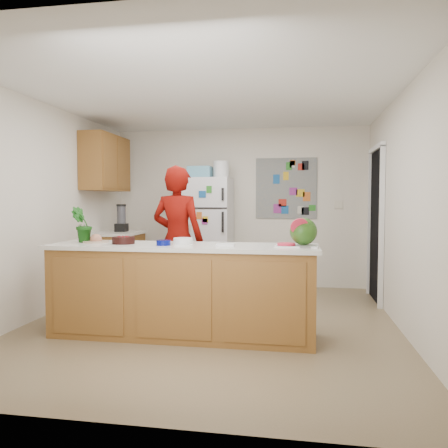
% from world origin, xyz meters
% --- Properties ---
extents(floor, '(4.00, 4.50, 0.02)m').
position_xyz_m(floor, '(0.00, 0.00, -0.01)').
color(floor, brown).
rests_on(floor, ground).
extents(wall_back, '(4.00, 0.02, 2.50)m').
position_xyz_m(wall_back, '(0.00, 2.26, 1.25)').
color(wall_back, beige).
rests_on(wall_back, ground).
extents(wall_left, '(0.02, 4.50, 2.50)m').
position_xyz_m(wall_left, '(-2.01, 0.00, 1.25)').
color(wall_left, beige).
rests_on(wall_left, ground).
extents(wall_right, '(0.02, 4.50, 2.50)m').
position_xyz_m(wall_right, '(2.01, 0.00, 1.25)').
color(wall_right, beige).
rests_on(wall_right, ground).
extents(ceiling, '(4.00, 4.50, 0.02)m').
position_xyz_m(ceiling, '(0.00, 0.00, 2.51)').
color(ceiling, white).
rests_on(ceiling, wall_back).
extents(doorway, '(0.03, 0.85, 2.04)m').
position_xyz_m(doorway, '(1.99, 1.45, 1.02)').
color(doorway, black).
rests_on(doorway, ground).
extents(peninsula_base, '(2.60, 0.62, 0.88)m').
position_xyz_m(peninsula_base, '(-0.20, -0.50, 0.44)').
color(peninsula_base, brown).
rests_on(peninsula_base, floor).
extents(peninsula_top, '(2.68, 0.70, 0.04)m').
position_xyz_m(peninsula_top, '(-0.20, -0.50, 0.90)').
color(peninsula_top, silver).
rests_on(peninsula_top, peninsula_base).
extents(side_counter_base, '(0.60, 0.80, 0.86)m').
position_xyz_m(side_counter_base, '(-1.69, 1.35, 0.43)').
color(side_counter_base, brown).
rests_on(side_counter_base, floor).
extents(side_counter_top, '(0.64, 0.84, 0.04)m').
position_xyz_m(side_counter_top, '(-1.69, 1.35, 0.88)').
color(side_counter_top, silver).
rests_on(side_counter_top, side_counter_base).
extents(upper_cabinets, '(0.35, 1.00, 0.80)m').
position_xyz_m(upper_cabinets, '(-1.82, 1.30, 1.90)').
color(upper_cabinets, brown).
rests_on(upper_cabinets, wall_left).
extents(refrigerator, '(0.75, 0.70, 1.70)m').
position_xyz_m(refrigerator, '(-0.45, 1.88, 0.85)').
color(refrigerator, silver).
rests_on(refrigerator, floor).
extents(fridge_top_bin, '(0.35, 0.28, 0.18)m').
position_xyz_m(fridge_top_bin, '(-0.55, 1.88, 1.79)').
color(fridge_top_bin, '#5999B2').
rests_on(fridge_top_bin, refrigerator).
extents(photo_collage, '(0.95, 0.01, 0.95)m').
position_xyz_m(photo_collage, '(0.75, 2.24, 1.55)').
color(photo_collage, slate).
rests_on(photo_collage, wall_back).
extents(person, '(0.70, 0.52, 1.77)m').
position_xyz_m(person, '(-0.49, 0.39, 0.88)').
color(person, '#610803').
rests_on(person, floor).
extents(blender_appliance, '(0.13, 0.13, 0.38)m').
position_xyz_m(blender_appliance, '(-1.64, 1.42, 1.09)').
color(blender_appliance, black).
rests_on(blender_appliance, side_counter_top).
extents(cutting_board, '(0.42, 0.33, 0.01)m').
position_xyz_m(cutting_board, '(0.93, -0.49, 0.93)').
color(cutting_board, silver).
rests_on(cutting_board, peninsula_top).
extents(watermelon, '(0.26, 0.26, 0.26)m').
position_xyz_m(watermelon, '(0.99, -0.47, 1.06)').
color(watermelon, '#2E631C').
rests_on(watermelon, cutting_board).
extents(watermelon_slice, '(0.17, 0.17, 0.02)m').
position_xyz_m(watermelon_slice, '(0.83, -0.54, 0.94)').
color(watermelon_slice, red).
rests_on(watermelon_slice, cutting_board).
extents(cherry_bowl, '(0.24, 0.24, 0.07)m').
position_xyz_m(cherry_bowl, '(-0.80, -0.52, 0.96)').
color(cherry_bowl, black).
rests_on(cherry_bowl, peninsula_top).
extents(white_bowl, '(0.22, 0.22, 0.06)m').
position_xyz_m(white_bowl, '(-0.21, -0.42, 0.95)').
color(white_bowl, silver).
rests_on(white_bowl, peninsula_top).
extents(cobalt_bowl, '(0.17, 0.17, 0.05)m').
position_xyz_m(cobalt_bowl, '(-0.36, -0.61, 0.95)').
color(cobalt_bowl, '#040A5C').
rests_on(cobalt_bowl, peninsula_top).
extents(plate, '(0.27, 0.27, 0.02)m').
position_xyz_m(plate, '(-1.14, -0.44, 0.93)').
color(plate, beige).
rests_on(plate, peninsula_top).
extents(paper_towel, '(0.19, 0.17, 0.02)m').
position_xyz_m(paper_towel, '(0.25, -0.57, 0.93)').
color(paper_towel, white).
rests_on(paper_towel, peninsula_top).
extents(keys, '(0.10, 0.06, 0.01)m').
position_xyz_m(keys, '(1.00, -0.64, 0.93)').
color(keys, gray).
rests_on(keys, peninsula_top).
extents(potted_plant, '(0.26, 0.26, 0.37)m').
position_xyz_m(potted_plant, '(-1.29, -0.45, 1.11)').
color(potted_plant, '#15400C').
rests_on(potted_plant, peninsula_top).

